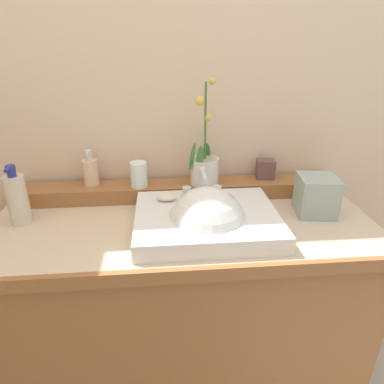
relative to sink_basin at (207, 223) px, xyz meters
name	(u,v)px	position (x,y,z in m)	size (l,w,h in m)	color
wall_back	(176,107)	(-0.07, 0.44, 0.30)	(2.85, 0.20, 2.41)	beige
vanity_cabinet	(184,317)	(-0.07, 0.06, -0.46)	(1.32, 0.56, 0.89)	#985E33
back_ledge	(180,190)	(-0.07, 0.27, 0.01)	(1.25, 0.12, 0.06)	#985E33
sink_basin	(207,223)	(0.00, 0.00, 0.00)	(0.47, 0.37, 0.28)	white
soap_bar	(167,197)	(-0.13, 0.11, 0.05)	(0.07, 0.04, 0.02)	beige
potted_plant	(204,166)	(0.02, 0.25, 0.11)	(0.12, 0.11, 0.40)	silver
soap_dispenser	(91,171)	(-0.41, 0.28, 0.09)	(0.06, 0.06, 0.14)	beige
tumbler_cup	(139,175)	(-0.23, 0.25, 0.08)	(0.06, 0.06, 0.10)	white
trinket_box	(265,169)	(0.28, 0.29, 0.07)	(0.07, 0.06, 0.08)	brown
lotion_bottle	(17,199)	(-0.63, 0.11, 0.07)	(0.07, 0.07, 0.21)	beige
tissue_box	(316,196)	(0.40, 0.08, 0.05)	(0.13, 0.13, 0.14)	#98A69E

